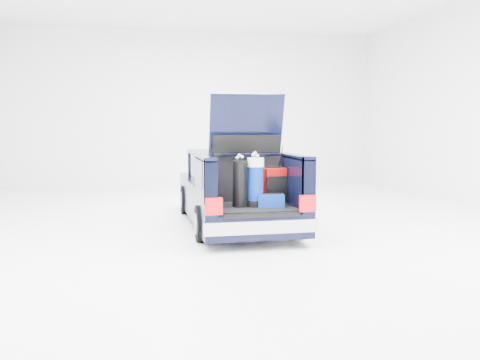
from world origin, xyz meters
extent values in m
plane|color=white|center=(0.00, 0.00, 0.00)|extent=(14.00, 14.00, 0.00)
cube|color=black|center=(0.00, 0.65, 0.50)|extent=(1.75, 3.00, 0.70)
cube|color=black|center=(0.00, 2.22, 0.40)|extent=(1.70, 0.30, 0.50)
cube|color=#A9A9B0|center=(0.00, 2.36, 0.33)|extent=(1.72, 0.10, 0.22)
cube|color=black|center=(0.00, 0.15, 1.12)|extent=(1.55, 1.95, 0.54)
cube|color=black|center=(0.00, 0.15, 1.41)|extent=(1.62, 2.05, 0.06)
cube|color=black|center=(0.00, -1.50, 0.35)|extent=(1.75, 1.30, 0.40)
cube|color=black|center=(0.00, -1.48, 0.57)|extent=(1.32, 1.18, 0.05)
cube|color=black|center=(-0.78, -1.50, 0.97)|extent=(0.20, 1.30, 0.85)
cube|color=black|center=(0.78, -1.50, 0.97)|extent=(0.20, 1.30, 0.85)
cube|color=black|center=(-0.78, -1.50, 1.41)|extent=(0.20, 1.30, 0.06)
cube|color=black|center=(0.78, -1.50, 1.41)|extent=(0.20, 1.30, 0.06)
cube|color=black|center=(0.00, -0.88, 0.97)|extent=(1.36, 0.08, 0.84)
cube|color=#A9A9B0|center=(0.00, -2.18, 0.38)|extent=(1.80, 0.12, 0.20)
cube|color=#B3070F|center=(-0.74, -2.15, 0.72)|extent=(0.26, 0.07, 0.26)
cube|color=#B3070F|center=(0.74, -2.15, 0.72)|extent=(0.26, 0.07, 0.26)
cube|color=black|center=(0.00, -2.15, 0.56)|extent=(1.20, 0.06, 0.06)
cube|color=black|center=(0.00, -1.05, 1.96)|extent=(1.28, 0.33, 1.03)
cube|color=black|center=(0.00, -1.01, 2.10)|extent=(0.95, 0.17, 0.54)
cylinder|color=black|center=(-0.82, 1.45, 0.31)|extent=(0.20, 0.62, 0.62)
cylinder|color=slate|center=(-0.82, 1.45, 0.31)|extent=(0.23, 0.36, 0.36)
cylinder|color=black|center=(0.82, 1.45, 0.31)|extent=(0.20, 0.62, 0.62)
cylinder|color=slate|center=(0.82, 1.45, 0.31)|extent=(0.23, 0.36, 0.36)
cylinder|color=black|center=(-0.82, -1.35, 0.31)|extent=(0.20, 0.62, 0.62)
cylinder|color=slate|center=(-0.82, -1.35, 0.31)|extent=(0.23, 0.36, 0.36)
cylinder|color=black|center=(0.82, -1.35, 0.31)|extent=(0.20, 0.62, 0.62)
cylinder|color=slate|center=(0.82, -1.35, 0.31)|extent=(0.23, 0.36, 0.36)
cube|color=#770403|center=(0.45, -1.21, 0.90)|extent=(0.42, 0.31, 0.60)
cube|color=black|center=(0.45, -1.21, 1.22)|extent=(0.25, 0.10, 0.03)
cube|color=black|center=(0.45, -1.33, 0.84)|extent=(0.39, 0.10, 0.46)
cylinder|color=black|center=(-0.22, -1.56, 0.98)|extent=(0.27, 0.33, 0.79)
cube|color=white|center=(-0.22, -1.45, 1.01)|extent=(0.09, 0.03, 0.27)
sphere|color=#99999E|center=(-0.26, -1.54, 1.41)|extent=(0.06, 0.06, 0.06)
sphere|color=#99999E|center=(-0.19, -1.58, 1.42)|extent=(0.06, 0.06, 0.06)
cylinder|color=black|center=(0.05, -1.55, 0.65)|extent=(0.33, 0.33, 0.10)
cylinder|color=navy|center=(0.05, -1.55, 0.99)|extent=(0.30, 0.30, 0.57)
cylinder|color=white|center=(0.05, -1.55, 1.33)|extent=(0.33, 0.33, 0.15)
sphere|color=#99999E|center=(0.08, -1.53, 1.44)|extent=(0.07, 0.07, 0.07)
sphere|color=#99999E|center=(0.05, -1.51, 1.48)|extent=(0.07, 0.07, 0.07)
cube|color=navy|center=(0.28, -1.63, 0.70)|extent=(0.47, 0.34, 0.21)
cylinder|color=black|center=(0.28, -1.63, 0.82)|extent=(0.37, 0.08, 0.02)
camera|label=1|loc=(-1.87, -9.61, 1.91)|focal=38.00mm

